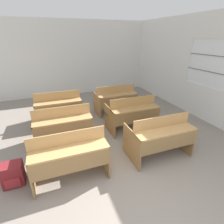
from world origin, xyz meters
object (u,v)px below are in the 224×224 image
at_px(bench_third_left, 58,106).
at_px(bench_third_right, 116,99).
at_px(bench_second_right, 132,113).
at_px(bench_front_right, 160,136).
at_px(bench_front_left, 69,154).
at_px(bench_second_left, 63,125).
at_px(schoolbag, 13,174).

height_order(bench_third_left, bench_third_right, same).
distance_m(bench_second_right, bench_third_right, 1.21).
relative_size(bench_front_right, bench_third_right, 1.00).
xyz_separation_m(bench_front_left, bench_second_left, (0.02, 1.16, 0.00)).
xyz_separation_m(bench_front_left, bench_third_right, (1.82, 2.39, 0.00)).
bearing_deg(bench_front_right, bench_front_left, 178.84).
height_order(bench_front_left, bench_second_right, same).
bearing_deg(bench_front_left, schoolbag, 171.46).
distance_m(bench_third_right, schoolbag, 3.57).
distance_m(bench_front_left, bench_third_right, 3.01).
xyz_separation_m(bench_second_right, bench_third_right, (0.01, 1.21, 0.00)).
distance_m(bench_front_right, bench_second_right, 1.22).
height_order(bench_third_left, schoolbag, bench_third_left).
relative_size(bench_front_left, bench_second_right, 1.00).
height_order(bench_front_left, bench_third_left, same).
xyz_separation_m(bench_second_right, schoolbag, (-2.75, -1.04, -0.27)).
bearing_deg(bench_third_left, bench_third_right, 0.83).
bearing_deg(bench_third_left, bench_front_right, -53.33).
relative_size(bench_third_left, schoolbag, 3.10).
bearing_deg(schoolbag, bench_third_left, 66.49).
height_order(bench_second_left, schoolbag, bench_second_left).
xyz_separation_m(bench_second_left, bench_third_right, (1.79, 1.23, 0.00)).
bearing_deg(bench_front_left, bench_second_left, 88.78).
bearing_deg(bench_second_right, bench_third_right, 89.52).
bearing_deg(schoolbag, bench_third_right, 39.23).
height_order(bench_second_right, bench_third_right, same).
bearing_deg(bench_second_right, bench_second_left, -179.24).
distance_m(bench_second_right, bench_third_left, 2.14).
distance_m(bench_third_left, bench_third_right, 1.79).
relative_size(bench_second_right, bench_third_left, 1.00).
bearing_deg(bench_third_left, bench_second_right, -33.57).
height_order(bench_third_right, schoolbag, bench_third_right).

